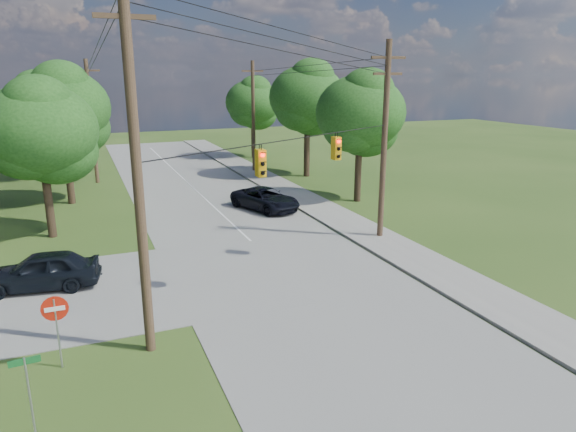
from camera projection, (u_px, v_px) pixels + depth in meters
name	position (u px, v px, depth m)	size (l,w,h in m)	color
ground	(285.00, 329.00, 18.23)	(140.00, 140.00, 0.00)	#2E4C19
main_road	(285.00, 273.00, 23.42)	(10.00, 100.00, 0.03)	gray
sidewalk_east	(408.00, 253.00, 25.84)	(2.60, 100.00, 0.12)	gray
pole_sw	(136.00, 162.00, 15.26)	(2.00, 0.32, 12.00)	brown
pole_ne	(384.00, 139.00, 27.16)	(2.00, 0.32, 10.50)	brown
pole_north_e	(253.00, 116.00, 46.90)	(2.00, 0.32, 10.00)	brown
pole_north_w	(92.00, 121.00, 41.85)	(2.00, 0.32, 10.00)	brown
power_lines	(229.00, 67.00, 26.66)	(13.93, 29.62, 4.93)	black
traffic_signals	(302.00, 154.00, 21.66)	(4.91, 3.27, 1.05)	#EBAA0D
tree_w_near	(40.00, 130.00, 27.15)	(6.00, 6.00, 8.40)	#3F2C1F
tree_w_mid	(61.00, 108.00, 34.48)	(6.40, 6.40, 9.22)	#3F2C1F
tree_w_far	(38.00, 106.00, 42.78)	(6.00, 6.00, 8.73)	#3F2C1F
tree_e_near	(360.00, 113.00, 35.22)	(6.20, 6.20, 8.81)	#3F2C1F
tree_e_mid	(307.00, 97.00, 44.16)	(6.60, 6.60, 9.64)	#3F2C1F
tree_e_far	(253.00, 103.00, 54.78)	(5.80, 5.80, 8.32)	#3F2C1F
car_cross_dark	(41.00, 271.00, 21.46)	(1.89, 4.69, 1.60)	black
car_main_north	(265.00, 199.00, 34.25)	(2.40, 5.20, 1.45)	black
do_not_enter_sign	(56.00, 316.00, 15.41)	(0.79, 0.08, 2.37)	#97999C
street_name_sign	(29.00, 388.00, 12.22)	(0.70, 0.09, 2.33)	#97999C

